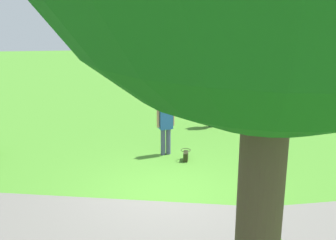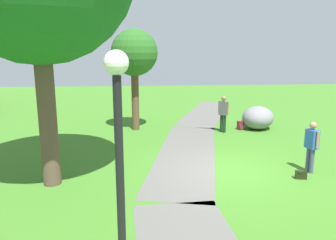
% 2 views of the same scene
% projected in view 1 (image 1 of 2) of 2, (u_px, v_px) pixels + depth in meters
% --- Properties ---
extents(ground_plane, '(48.00, 48.00, 0.00)m').
position_uv_depth(ground_plane, '(165.00, 194.00, 10.19)').
color(ground_plane, '#3E7824').
extents(footpath_segment_mid, '(8.25, 3.64, 0.01)m').
position_uv_depth(footpath_segment_mid, '(77.00, 220.00, 9.06)').
color(footpath_segment_mid, '#5F5C57').
rests_on(footpath_segment_mid, ground).
extents(woman_with_handbag, '(0.50, 0.33, 1.59)m').
position_uv_depth(woman_with_handbag, '(166.00, 124.00, 12.34)').
color(woman_with_handbag, '#454B6D').
rests_on(woman_with_handbag, ground).
extents(man_near_boulder, '(0.51, 0.31, 1.74)m').
position_uv_depth(man_near_boulder, '(214.00, 98.00, 14.79)').
color(man_near_boulder, '#1B3034').
rests_on(man_near_boulder, ground).
extents(handbag_on_grass, '(0.32, 0.34, 0.31)m').
position_uv_depth(handbag_on_grass, '(186.00, 155.00, 12.12)').
color(handbag_on_grass, black).
rests_on(handbag_on_grass, ground).
extents(frisbee_on_grass, '(0.25, 0.25, 0.02)m').
position_uv_depth(frisbee_on_grass, '(230.00, 123.00, 15.46)').
color(frisbee_on_grass, yellow).
rests_on(frisbee_on_grass, ground).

